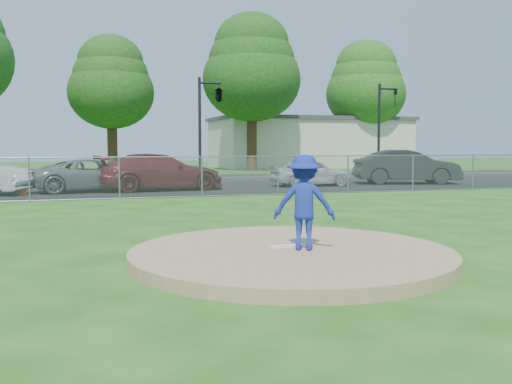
# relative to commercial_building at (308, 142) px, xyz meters

# --- Properties ---
(ground) EXTENTS (120.00, 120.00, 0.00)m
(ground) POSITION_rel_commercial_building_xyz_m (-16.00, -28.00, -2.16)
(ground) COLOR #1B5111
(ground) RESTS_ON ground
(pitchers_mound) EXTENTS (5.40, 5.40, 0.20)m
(pitchers_mound) POSITION_rel_commercial_building_xyz_m (-16.00, -38.00, -2.06)
(pitchers_mound) COLOR #9E7D56
(pitchers_mound) RESTS_ON ground
(pitching_rubber) EXTENTS (0.60, 0.15, 0.04)m
(pitching_rubber) POSITION_rel_commercial_building_xyz_m (-16.00, -37.80, -1.94)
(pitching_rubber) COLOR white
(pitching_rubber) RESTS_ON pitchers_mound
(chain_link_fence) EXTENTS (40.00, 0.06, 1.50)m
(chain_link_fence) POSITION_rel_commercial_building_xyz_m (-16.00, -26.00, -1.41)
(chain_link_fence) COLOR gray
(chain_link_fence) RESTS_ON ground
(parking_lot) EXTENTS (50.00, 8.00, 0.01)m
(parking_lot) POSITION_rel_commercial_building_xyz_m (-16.00, -21.50, -2.15)
(parking_lot) COLOR black
(parking_lot) RESTS_ON ground
(street) EXTENTS (60.00, 7.00, 0.01)m
(street) POSITION_rel_commercial_building_xyz_m (-16.00, -14.00, -2.16)
(street) COLOR black
(street) RESTS_ON ground
(commercial_building) EXTENTS (16.40, 9.40, 4.30)m
(commercial_building) POSITION_rel_commercial_building_xyz_m (0.00, 0.00, 0.00)
(commercial_building) COLOR beige
(commercial_building) RESTS_ON ground
(tree_center) EXTENTS (6.16, 6.16, 9.84)m
(tree_center) POSITION_rel_commercial_building_xyz_m (-17.00, -4.00, 4.31)
(tree_center) COLOR #362313
(tree_center) RESTS_ON ground
(tree_right) EXTENTS (7.28, 7.28, 11.63)m
(tree_right) POSITION_rel_commercial_building_xyz_m (-7.00, -6.00, 5.49)
(tree_right) COLOR #392414
(tree_right) RESTS_ON ground
(tree_far_right) EXTENTS (6.72, 6.72, 10.74)m
(tree_far_right) POSITION_rel_commercial_building_xyz_m (4.00, -3.00, 4.90)
(tree_far_right) COLOR #331E12
(tree_far_right) RESTS_ON ground
(traffic_signal_center) EXTENTS (1.42, 2.48, 5.60)m
(traffic_signal_center) POSITION_rel_commercial_building_xyz_m (-12.03, -16.00, 2.45)
(traffic_signal_center) COLOR black
(traffic_signal_center) RESTS_ON ground
(traffic_signal_right) EXTENTS (1.28, 0.20, 5.60)m
(traffic_signal_right) POSITION_rel_commercial_building_xyz_m (-1.76, -16.00, 1.20)
(traffic_signal_right) COLOR black
(traffic_signal_right) RESTS_ON ground
(pitcher) EXTENTS (1.17, 0.95, 1.58)m
(pitcher) POSITION_rel_commercial_building_xyz_m (-15.82, -38.10, -1.17)
(pitcher) COLOR navy
(pitcher) RESTS_ON pitchers_mound
(traffic_cone) EXTENTS (0.36, 0.36, 0.71)m
(traffic_cone) POSITION_rel_commercial_building_xyz_m (-21.47, -23.13, -1.80)
(traffic_cone) COLOR #FF510D
(traffic_cone) RESTS_ON parking_lot
(parked_car_gray) EXTENTS (5.09, 2.98, 1.33)m
(parked_car_gray) POSITION_rel_commercial_building_xyz_m (-18.80, -22.26, -1.48)
(parked_car_gray) COLOR slate
(parked_car_gray) RESTS_ON parking_lot
(parked_car_darkred) EXTENTS (5.55, 2.73, 1.55)m
(parked_car_darkred) POSITION_rel_commercial_building_xyz_m (-16.06, -22.52, -1.37)
(parked_car_darkred) COLOR maroon
(parked_car_darkred) RESTS_ON parking_lot
(parked_car_pearl) EXTENTS (3.79, 1.53, 1.29)m
(parked_car_pearl) POSITION_rel_commercial_building_xyz_m (-8.96, -22.07, -1.50)
(parked_car_pearl) COLOR silver
(parked_car_pearl) RESTS_ON parking_lot
(parked_car_charcoal) EXTENTS (5.39, 3.08, 1.68)m
(parked_car_charcoal) POSITION_rel_commercial_building_xyz_m (-3.81, -22.01, -1.31)
(parked_car_charcoal) COLOR #232326
(parked_car_charcoal) RESTS_ON parking_lot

